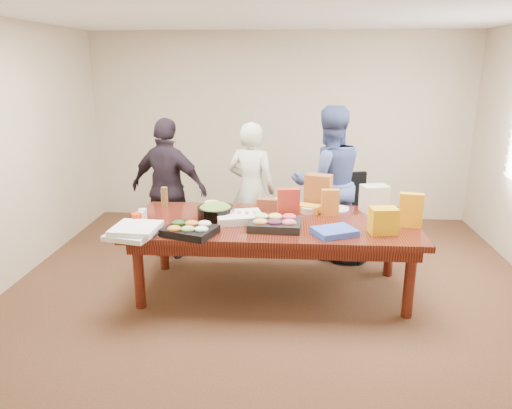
# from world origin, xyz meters

# --- Properties ---
(floor) EXTENTS (5.50, 5.00, 0.02)m
(floor) POSITION_xyz_m (0.00, 0.00, -0.01)
(floor) COLOR #47301E
(floor) RESTS_ON ground
(ceiling) EXTENTS (5.50, 5.00, 0.02)m
(ceiling) POSITION_xyz_m (0.00, 0.00, 2.71)
(ceiling) COLOR white
(ceiling) RESTS_ON wall_back
(wall_back) EXTENTS (5.50, 0.04, 2.70)m
(wall_back) POSITION_xyz_m (0.00, 2.50, 1.35)
(wall_back) COLOR beige
(wall_back) RESTS_ON floor
(wall_front) EXTENTS (5.50, 0.04, 2.70)m
(wall_front) POSITION_xyz_m (0.00, -2.50, 1.35)
(wall_front) COLOR beige
(wall_front) RESTS_ON floor
(conference_table) EXTENTS (2.80, 1.20, 0.75)m
(conference_table) POSITION_xyz_m (0.00, 0.00, 0.38)
(conference_table) COLOR #4C1C0F
(conference_table) RESTS_ON floor
(office_chair) EXTENTS (0.60, 0.60, 0.97)m
(office_chair) POSITION_xyz_m (0.86, 0.90, 0.49)
(office_chair) COLOR black
(office_chair) RESTS_ON floor
(person_center) EXTENTS (0.67, 0.54, 1.61)m
(person_center) POSITION_xyz_m (-0.30, 1.00, 0.81)
(person_center) COLOR beige
(person_center) RESTS_ON floor
(person_right) EXTENTS (1.01, 0.87, 1.80)m
(person_right) POSITION_xyz_m (0.60, 1.00, 0.90)
(person_right) COLOR #404E85
(person_right) RESTS_ON floor
(person_left) EXTENTS (1.05, 0.67, 1.66)m
(person_left) POSITION_xyz_m (-1.26, 0.85, 0.83)
(person_left) COLOR black
(person_left) RESTS_ON floor
(veggie_tray) EXTENTS (0.54, 0.48, 0.07)m
(veggie_tray) POSITION_xyz_m (-0.75, -0.44, 0.78)
(veggie_tray) COLOR black
(veggie_tray) RESTS_ON conference_table
(fruit_tray) EXTENTS (0.51, 0.41, 0.07)m
(fruit_tray) POSITION_xyz_m (0.02, -0.20, 0.79)
(fruit_tray) COLOR black
(fruit_tray) RESTS_ON conference_table
(sheet_cake) EXTENTS (0.51, 0.43, 0.08)m
(sheet_cake) POSITION_xyz_m (-0.34, -0.02, 0.79)
(sheet_cake) COLOR white
(sheet_cake) RESTS_ON conference_table
(salad_bowl) EXTENTS (0.47, 0.47, 0.12)m
(salad_bowl) POSITION_xyz_m (-0.59, 0.06, 0.81)
(salad_bowl) COLOR black
(salad_bowl) RESTS_ON conference_table
(chip_bag_blue) EXTENTS (0.45, 0.40, 0.05)m
(chip_bag_blue) POSITION_xyz_m (0.57, -0.34, 0.78)
(chip_bag_blue) COLOR blue
(chip_bag_blue) RESTS_ON conference_table
(chip_bag_red) EXTENTS (0.23, 0.12, 0.32)m
(chip_bag_red) POSITION_xyz_m (0.14, 0.07, 0.91)
(chip_bag_red) COLOR #B22E1F
(chip_bag_red) RESTS_ON conference_table
(chip_bag_yellow) EXTENTS (0.23, 0.13, 0.33)m
(chip_bag_yellow) POSITION_xyz_m (1.30, -0.07, 0.91)
(chip_bag_yellow) COLOR #FBA413
(chip_bag_yellow) RESTS_ON conference_table
(chip_bag_orange) EXTENTS (0.18, 0.09, 0.27)m
(chip_bag_orange) POSITION_xyz_m (0.57, 0.23, 0.89)
(chip_bag_orange) COLOR #C46F23
(chip_bag_orange) RESTS_ON conference_table
(mayo_jar) EXTENTS (0.10, 0.10, 0.13)m
(mayo_jar) POSITION_xyz_m (0.05, 0.36, 0.82)
(mayo_jar) COLOR silver
(mayo_jar) RESTS_ON conference_table
(mustard_bottle) EXTENTS (0.06, 0.06, 0.17)m
(mustard_bottle) POSITION_xyz_m (0.10, 0.44, 0.83)
(mustard_bottle) COLOR #D3C40C
(mustard_bottle) RESTS_ON conference_table
(dressing_bottle) EXTENTS (0.09, 0.09, 0.21)m
(dressing_bottle) POSITION_xyz_m (-1.20, 0.43, 0.86)
(dressing_bottle) COLOR brown
(dressing_bottle) RESTS_ON conference_table
(ranch_bottle) EXTENTS (0.07, 0.07, 0.18)m
(ranch_bottle) POSITION_xyz_m (-1.22, 0.46, 0.84)
(ranch_bottle) COLOR beige
(ranch_bottle) RESTS_ON conference_table
(banana_bunch) EXTENTS (0.27, 0.21, 0.08)m
(banana_bunch) POSITION_xyz_m (0.36, 0.33, 0.79)
(banana_bunch) COLOR orange
(banana_bunch) RESTS_ON conference_table
(bread_loaf) EXTENTS (0.33, 0.17, 0.12)m
(bread_loaf) POSITION_xyz_m (-0.03, 0.38, 0.81)
(bread_loaf) COLOR brown
(bread_loaf) RESTS_ON conference_table
(kraft_bag) EXTENTS (0.31, 0.24, 0.36)m
(kraft_bag) POSITION_xyz_m (0.46, 0.52, 0.93)
(kraft_bag) COLOR #945422
(kraft_bag) RESTS_ON conference_table
(red_cup) EXTENTS (0.11, 0.11, 0.13)m
(red_cup) POSITION_xyz_m (-1.30, -0.25, 0.82)
(red_cup) COLOR #BF2C08
(red_cup) RESTS_ON conference_table
(clear_cup_a) EXTENTS (0.08, 0.08, 0.11)m
(clear_cup_a) POSITION_xyz_m (-1.30, -0.15, 0.81)
(clear_cup_a) COLOR white
(clear_cup_a) RESTS_ON conference_table
(clear_cup_b) EXTENTS (0.09, 0.09, 0.11)m
(clear_cup_b) POSITION_xyz_m (-1.30, -0.06, 0.81)
(clear_cup_b) COLOR white
(clear_cup_b) RESTS_ON conference_table
(pizza_box_lower) EXTENTS (0.47, 0.47, 0.05)m
(pizza_box_lower) POSITION_xyz_m (-1.26, -0.52, 0.77)
(pizza_box_lower) COLOR silver
(pizza_box_lower) RESTS_ON conference_table
(pizza_box_upper) EXTENTS (0.42, 0.42, 0.05)m
(pizza_box_upper) POSITION_xyz_m (-1.23, -0.50, 0.82)
(pizza_box_upper) COLOR white
(pizza_box_upper) RESTS_ON pizza_box_lower
(plate_a) EXTENTS (0.30, 0.30, 0.01)m
(plate_a) POSITION_xyz_m (0.66, 0.44, 0.76)
(plate_a) COLOR white
(plate_a) RESTS_ON conference_table
(plate_b) EXTENTS (0.24, 0.24, 0.01)m
(plate_b) POSITION_xyz_m (0.69, 0.47, 0.76)
(plate_b) COLOR beige
(plate_b) RESTS_ON conference_table
(dip_bowl_a) EXTENTS (0.20, 0.20, 0.06)m
(dip_bowl_a) POSITION_xyz_m (0.36, 0.30, 0.78)
(dip_bowl_a) COLOR beige
(dip_bowl_a) RESTS_ON conference_table
(dip_bowl_b) EXTENTS (0.19, 0.19, 0.06)m
(dip_bowl_b) POSITION_xyz_m (-0.69, 0.44, 0.78)
(dip_bowl_b) COLOR beige
(dip_bowl_b) RESTS_ON conference_table
(grocery_bag_white) EXTENTS (0.30, 0.25, 0.28)m
(grocery_bag_white) POSITION_xyz_m (1.04, 0.40, 0.89)
(grocery_bag_white) COLOR beige
(grocery_bag_white) RESTS_ON conference_table
(grocery_bag_yellow) EXTENTS (0.26, 0.20, 0.24)m
(grocery_bag_yellow) POSITION_xyz_m (1.01, -0.28, 0.87)
(grocery_bag_yellow) COLOR #F3B20D
(grocery_bag_yellow) RESTS_ON conference_table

